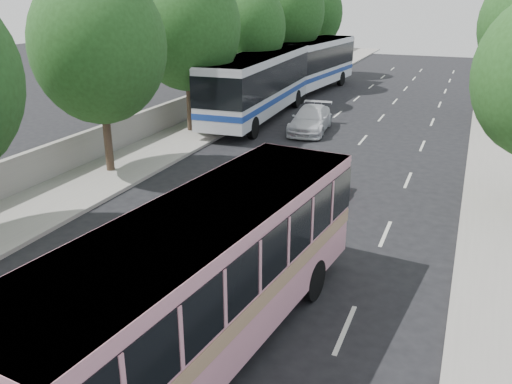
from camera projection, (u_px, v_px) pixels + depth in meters
The scene contains 15 objects.
ground at pixel (224, 263), 16.49m from camera, with size 120.00×120.00×0.00m, color black.
sidewalk_left at pixel (236, 111), 36.81m from camera, with size 4.00×90.00×0.15m, color #9E998E.
sidewalk_right at pixel (508, 135), 30.88m from camera, with size 4.00×90.00×0.12m, color #9E998E.
low_wall at pixel (211, 97), 37.15m from camera, with size 0.30×90.00×1.50m, color #9E998E.
tree_left_b at pixel (99, 41), 22.56m from camera, with size 5.70×5.70×8.88m.
tree_left_c at pixel (187, 23), 29.47m from camera, with size 6.00×6.00×9.35m.
tree_left_d at pixel (246, 24), 36.56m from camera, with size 5.52×5.52×8.60m.
tree_left_e at pixel (286, 8), 43.20m from camera, with size 6.30×6.30×9.82m.
tree_left_f at pixel (312, 11), 50.38m from camera, with size 5.88×5.88×9.16m.
pink_bus at pixel (205, 268), 11.75m from camera, with size 3.98×11.12×3.47m.
pink_taxi at pixel (312, 186), 21.00m from camera, with size 1.63×4.06×1.38m, color #FE1690.
white_pickup at pixel (311, 119), 31.62m from camera, with size 2.02×4.98×1.44m, color silver.
tour_coach_front at pixel (259, 81), 34.10m from camera, with size 3.52×13.74×4.08m.
tour_coach_rear at pixel (309, 62), 43.27m from camera, with size 4.24×13.66×4.02m.
taxi_roof_sign at pixel (312, 166), 20.73m from camera, with size 0.55×0.18×0.18m, color silver.
Camera 1 is at (6.37, -13.26, 7.81)m, focal length 38.00 mm.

